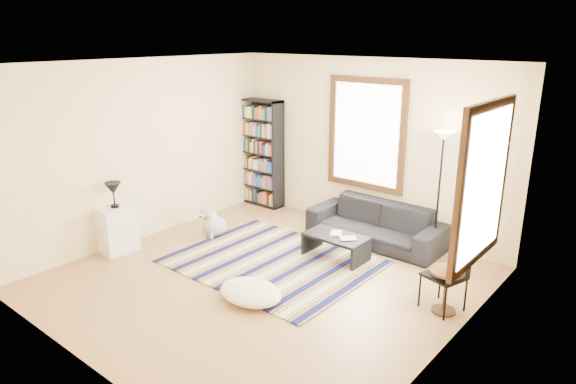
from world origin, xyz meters
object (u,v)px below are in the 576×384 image
Objects in this scene: floor_cushion at (251,292)px; white_cabinet at (117,229)px; sofa at (376,224)px; dog at (214,220)px; side_table at (445,291)px; coffee_table at (336,247)px; floor_lamp at (438,196)px; bookshelf at (261,153)px; folding_chair at (444,276)px.

floor_cushion is 1.21× the size of white_cabinet.
dog is (-2.14, -1.42, -0.04)m from sofa.
dog is at bearing 148.77° from floor_cushion.
coffee_table is at bearing 166.74° from side_table.
coffee_table is 0.48× the size of floor_lamp.
bookshelf is at bearing 159.91° from side_table.
dog is at bearing -153.70° from floor_lamp.
folding_chair is 3.81m from dog.
floor_cushion is 3.03m from floor_lamp.
bookshelf is at bearing 174.03° from sofa.
bookshelf is 3.70× the size of side_table.
bookshelf is 3.84m from floor_cushion.
floor_cushion is at bearing -39.76° from dog.
bookshelf is at bearing 155.26° from coffee_table.
dog is (-1.91, 1.16, 0.17)m from floor_cushion.
white_cabinet reaches higher than dog.
floor_cushion is (2.42, -2.85, -0.89)m from bookshelf.
sofa is 1.06× the size of bookshelf.
floor_lamp is (0.93, 0.10, 0.62)m from sofa.
bookshelf reaches higher than folding_chair.
sofa is at bearing -173.87° from floor_lamp.
side_table is 0.77× the size of white_cabinet.
side_table is at bearing -27.04° from folding_chair.
floor_cushion is at bearing 8.20° from white_cabinet.
bookshelf is at bearing 98.31° from dog.
white_cabinet is at bearing -144.86° from coffee_table.
floor_cushion is at bearing -95.46° from sofa.
folding_chair is at bearing -6.41° from dog.
white_cabinet reaches higher than coffee_table.
bookshelf is 2.36× the size of floor_cushion.
white_cabinet is (-3.72, -2.87, -0.58)m from floor_lamp.
sofa is 3.93m from white_cabinet.
sofa reaches higher than side_table.
folding_chair is (1.90, 1.30, 0.32)m from floor_cushion.
dog is at bearing 68.25° from white_cabinet.
dog reaches higher than side_table.
floor_lamp is 3.49m from dog.
sofa is at bearing -5.80° from bookshelf.
floor_lamp reaches higher than coffee_table.
floor_cushion is at bearing -147.31° from side_table.
dog is at bearing -178.61° from side_table.
coffee_table is 1.05× the size of folding_chair.
folding_chair is (-0.05, 0.05, 0.16)m from side_table.
floor_lamp is at bearing 134.37° from folding_chair.
sofa is 1.14× the size of floor_lamp.
white_cabinet is (-2.55, -0.19, 0.24)m from floor_cushion.
folding_chair reaches higher than side_table.
coffee_table is at bearing 86.37° from floor_cushion.
floor_lamp is at bearing 118.58° from side_table.
bookshelf is 2.86× the size of white_cabinet.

